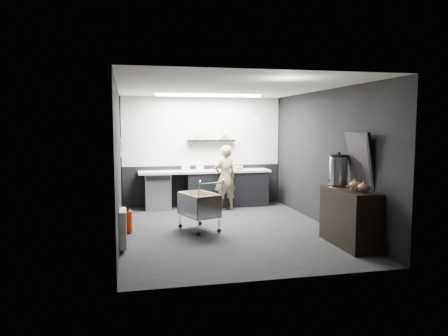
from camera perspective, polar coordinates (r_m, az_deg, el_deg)
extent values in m
plane|color=black|center=(8.45, 0.43, -8.10)|extent=(5.50, 5.50, 0.00)
plane|color=white|center=(8.24, 0.45, 10.47)|extent=(5.50, 5.50, 0.00)
plane|color=black|center=(10.92, -2.82, 2.20)|extent=(5.50, 0.00, 5.50)
plane|color=black|center=(5.60, 6.80, -1.17)|extent=(5.50, 0.00, 5.50)
plane|color=black|center=(8.02, -13.61, 0.78)|extent=(0.00, 5.50, 5.50)
plane|color=black|center=(8.90, 13.09, 1.26)|extent=(0.00, 5.50, 5.50)
cube|color=beige|center=(10.89, -2.81, 4.83)|extent=(3.95, 0.02, 1.70)
cube|color=black|center=(10.99, -2.78, -2.23)|extent=(3.95, 0.02, 1.00)
cube|color=black|center=(10.82, -1.66, 3.61)|extent=(1.20, 0.22, 0.04)
cylinder|color=white|center=(11.20, 4.31, 6.38)|extent=(0.20, 0.03, 0.20)
cube|color=white|center=(9.31, -13.39, 2.68)|extent=(0.02, 0.30, 0.40)
cube|color=red|center=(9.31, -13.37, 3.11)|extent=(0.02, 0.22, 0.10)
cube|color=white|center=(7.29, -13.07, -7.66)|extent=(0.10, 0.50, 0.60)
cube|color=white|center=(10.04, -1.97, 9.44)|extent=(2.40, 0.20, 0.04)
cube|color=black|center=(10.81, 0.38, -2.76)|extent=(2.00, 0.56, 0.85)
cube|color=beige|center=(10.64, -2.50, -0.45)|extent=(3.20, 0.60, 0.05)
cube|color=#9EA0A5|center=(10.56, -8.66, -3.02)|extent=(0.60, 0.58, 0.85)
cube|color=black|center=(10.22, -8.57, -1.31)|extent=(0.56, 0.02, 0.10)
imported|color=beige|center=(10.29, 0.14, -1.28)|extent=(0.62, 0.47, 1.53)
cube|color=silver|center=(8.38, -3.27, -6.14)|extent=(0.77, 0.94, 0.02)
cube|color=silver|center=(8.31, -5.00, -4.83)|extent=(0.29, 0.77, 0.43)
cube|color=silver|center=(8.39, -1.57, -4.71)|extent=(0.29, 0.77, 0.43)
cube|color=silver|center=(7.96, -2.82, -5.28)|extent=(0.50, 0.20, 0.43)
cube|color=silver|center=(8.73, -3.70, -4.31)|extent=(0.50, 0.20, 0.43)
cylinder|color=silver|center=(8.03, -4.42, -7.66)|extent=(0.02, 0.02, 0.29)
cylinder|color=silver|center=(8.10, -1.28, -7.53)|extent=(0.02, 0.02, 0.29)
cylinder|color=silver|center=(8.73, -5.10, -6.57)|extent=(0.02, 0.02, 0.29)
cylinder|color=silver|center=(8.80, -2.22, -6.46)|extent=(0.02, 0.02, 0.29)
cylinder|color=#288E26|center=(7.83, -2.76, -2.11)|extent=(0.50, 0.21, 0.03)
cube|color=olive|center=(8.42, -4.15, -4.78)|extent=(0.31, 0.35, 0.36)
cube|color=olive|center=(8.26, -2.23, -5.11)|extent=(0.29, 0.32, 0.32)
cylinder|color=black|center=(8.06, -4.41, -8.52)|extent=(0.08, 0.05, 0.08)
cylinder|color=black|center=(8.76, -5.10, -7.37)|extent=(0.08, 0.05, 0.08)
cylinder|color=black|center=(8.13, -1.28, -8.38)|extent=(0.08, 0.05, 0.08)
cylinder|color=black|center=(8.83, -2.22, -7.25)|extent=(0.08, 0.05, 0.08)
cube|color=black|center=(7.60, 16.05, -6.23)|extent=(0.47, 1.27, 0.95)
cylinder|color=silver|center=(7.85, 14.72, -0.35)|extent=(0.32, 0.32, 0.49)
cylinder|color=black|center=(7.83, 14.77, 1.57)|extent=(0.32, 0.32, 0.04)
sphere|color=black|center=(7.83, 14.78, 1.87)|extent=(0.05, 0.05, 0.05)
ellipsoid|color=brown|center=(7.37, 16.76, -2.20)|extent=(0.19, 0.19, 0.15)
ellipsoid|color=brown|center=(7.14, 17.79, -2.48)|extent=(0.19, 0.19, 0.15)
cube|color=black|center=(7.60, 17.36, 0.98)|extent=(0.21, 0.74, 0.94)
cube|color=black|center=(7.59, 17.20, 0.98)|extent=(0.15, 0.63, 0.81)
cylinder|color=red|center=(8.35, -12.38, -6.84)|extent=(0.15, 0.15, 0.40)
cone|color=black|center=(8.30, -12.41, -5.33)|extent=(0.10, 0.10, 0.06)
cylinder|color=black|center=(8.29, -12.42, -5.07)|extent=(0.03, 0.03, 0.06)
cube|color=#A18B56|center=(10.73, 1.26, -0.02)|extent=(0.52, 0.44, 0.09)
cylinder|color=white|center=(10.61, -3.17, 0.18)|extent=(0.19, 0.19, 0.19)
cube|color=white|center=(10.51, -5.01, 0.02)|extent=(0.21, 0.18, 0.16)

